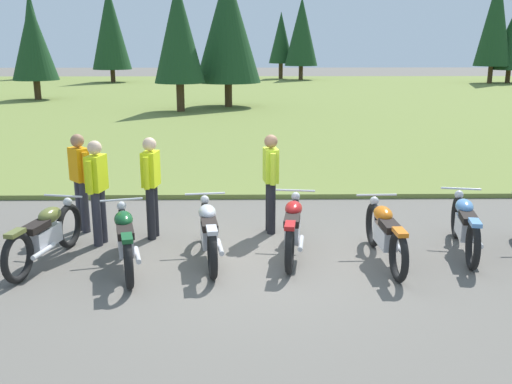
{
  "coord_description": "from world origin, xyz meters",
  "views": [
    {
      "loc": [
        -0.13,
        -8.01,
        3.12
      ],
      "look_at": [
        0.0,
        0.6,
        0.9
      ],
      "focal_mm": 40.63,
      "sensor_mm": 36.0,
      "label": 1
    }
  ],
  "objects_px": {
    "rider_in_hivis_vest": "(151,182)",
    "rider_near_row_end": "(271,178)",
    "rider_with_back_turned": "(80,177)",
    "motorcycle_sky_blue": "(465,225)",
    "rider_checking_bike": "(97,186)",
    "motorcycle_silver": "(209,231)",
    "motorcycle_red": "(293,227)",
    "motorcycle_olive": "(45,234)",
    "motorcycle_orange": "(385,233)",
    "motorcycle_british_green": "(125,239)"
  },
  "relations": [
    {
      "from": "rider_near_row_end",
      "to": "rider_with_back_turned",
      "type": "height_order",
      "value": "same"
    },
    {
      "from": "rider_with_back_turned",
      "to": "motorcycle_red",
      "type": "bearing_deg",
      "value": -19.2
    },
    {
      "from": "motorcycle_red",
      "to": "rider_with_back_turned",
      "type": "height_order",
      "value": "rider_with_back_turned"
    },
    {
      "from": "rider_in_hivis_vest",
      "to": "rider_near_row_end",
      "type": "bearing_deg",
      "value": 7.44
    },
    {
      "from": "motorcycle_olive",
      "to": "motorcycle_orange",
      "type": "distance_m",
      "value": 4.93
    },
    {
      "from": "motorcycle_silver",
      "to": "motorcycle_red",
      "type": "relative_size",
      "value": 1.0
    },
    {
      "from": "motorcycle_british_green",
      "to": "rider_with_back_turned",
      "type": "height_order",
      "value": "rider_with_back_turned"
    },
    {
      "from": "motorcycle_orange",
      "to": "rider_checking_bike",
      "type": "distance_m",
      "value": 4.47
    },
    {
      "from": "motorcycle_olive",
      "to": "motorcycle_red",
      "type": "height_order",
      "value": "same"
    },
    {
      "from": "motorcycle_british_green",
      "to": "rider_with_back_turned",
      "type": "distance_m",
      "value": 2.1
    },
    {
      "from": "motorcycle_orange",
      "to": "rider_with_back_turned",
      "type": "relative_size",
      "value": 1.26
    },
    {
      "from": "rider_in_hivis_vest",
      "to": "rider_with_back_turned",
      "type": "xyz_separation_m",
      "value": [
        -1.25,
        0.37,
        0.0
      ]
    },
    {
      "from": "motorcycle_sky_blue",
      "to": "motorcycle_british_green",
      "type": "bearing_deg",
      "value": -173.37
    },
    {
      "from": "motorcycle_olive",
      "to": "rider_with_back_turned",
      "type": "distance_m",
      "value": 1.58
    },
    {
      "from": "motorcycle_red",
      "to": "rider_near_row_end",
      "type": "xyz_separation_m",
      "value": [
        -0.29,
        1.1,
        0.51
      ]
    },
    {
      "from": "motorcycle_olive",
      "to": "rider_in_hivis_vest",
      "type": "distance_m",
      "value": 1.85
    },
    {
      "from": "motorcycle_orange",
      "to": "motorcycle_sky_blue",
      "type": "xyz_separation_m",
      "value": [
        1.31,
        0.38,
        0.0
      ]
    },
    {
      "from": "motorcycle_british_green",
      "to": "rider_checking_bike",
      "type": "height_order",
      "value": "rider_checking_bike"
    },
    {
      "from": "motorcycle_red",
      "to": "motorcycle_orange",
      "type": "relative_size",
      "value": 1.0
    },
    {
      "from": "motorcycle_olive",
      "to": "motorcycle_orange",
      "type": "height_order",
      "value": "same"
    },
    {
      "from": "motorcycle_silver",
      "to": "motorcycle_orange",
      "type": "xyz_separation_m",
      "value": [
        2.58,
        -0.12,
        0.0
      ]
    },
    {
      "from": "motorcycle_british_green",
      "to": "motorcycle_orange",
      "type": "xyz_separation_m",
      "value": [
        3.73,
        0.2,
        0.0
      ]
    },
    {
      "from": "rider_in_hivis_vest",
      "to": "motorcycle_olive",
      "type": "bearing_deg",
      "value": -140.55
    },
    {
      "from": "motorcycle_silver",
      "to": "rider_in_hivis_vest",
      "type": "bearing_deg",
      "value": 133.64
    },
    {
      "from": "motorcycle_sky_blue",
      "to": "rider_near_row_end",
      "type": "bearing_deg",
      "value": 160.71
    },
    {
      "from": "motorcycle_british_green",
      "to": "motorcycle_silver",
      "type": "bearing_deg",
      "value": 15.71
    },
    {
      "from": "motorcycle_orange",
      "to": "motorcycle_sky_blue",
      "type": "height_order",
      "value": "same"
    },
    {
      "from": "motorcycle_olive",
      "to": "rider_checking_bike",
      "type": "bearing_deg",
      "value": 55.14
    },
    {
      "from": "rider_near_row_end",
      "to": "rider_with_back_turned",
      "type": "xyz_separation_m",
      "value": [
        -3.19,
        0.11,
        0.0
      ]
    },
    {
      "from": "rider_near_row_end",
      "to": "rider_in_hivis_vest",
      "type": "distance_m",
      "value": 1.96
    },
    {
      "from": "rider_in_hivis_vest",
      "to": "motorcycle_red",
      "type": "bearing_deg",
      "value": -20.71
    },
    {
      "from": "rider_checking_bike",
      "to": "motorcycle_orange",
      "type": "bearing_deg",
      "value": -11.05
    },
    {
      "from": "motorcycle_silver",
      "to": "rider_with_back_turned",
      "type": "xyz_separation_m",
      "value": [
        -2.23,
        1.4,
        0.51
      ]
    },
    {
      "from": "rider_checking_bike",
      "to": "motorcycle_red",
      "type": "bearing_deg",
      "value": -10.19
    },
    {
      "from": "rider_in_hivis_vest",
      "to": "rider_checking_bike",
      "type": "distance_m",
      "value": 0.85
    },
    {
      "from": "motorcycle_olive",
      "to": "rider_near_row_end",
      "type": "distance_m",
      "value": 3.63
    },
    {
      "from": "rider_with_back_turned",
      "to": "motorcycle_olive",
      "type": "bearing_deg",
      "value": -94.66
    },
    {
      "from": "rider_with_back_turned",
      "to": "motorcycle_sky_blue",
      "type": "bearing_deg",
      "value": -10.53
    },
    {
      "from": "motorcycle_british_green",
      "to": "rider_with_back_turned",
      "type": "xyz_separation_m",
      "value": [
        -1.08,
        1.72,
        0.51
      ]
    },
    {
      "from": "motorcycle_olive",
      "to": "rider_near_row_end",
      "type": "xyz_separation_m",
      "value": [
        3.32,
        1.38,
        0.51
      ]
    },
    {
      "from": "motorcycle_british_green",
      "to": "rider_near_row_end",
      "type": "xyz_separation_m",
      "value": [
        2.12,
        1.61,
        0.51
      ]
    },
    {
      "from": "motorcycle_sky_blue",
      "to": "rider_checking_bike",
      "type": "bearing_deg",
      "value": 175.28
    },
    {
      "from": "motorcycle_orange",
      "to": "rider_near_row_end",
      "type": "height_order",
      "value": "rider_near_row_end"
    },
    {
      "from": "motorcycle_british_green",
      "to": "rider_in_hivis_vest",
      "type": "relative_size",
      "value": 1.23
    },
    {
      "from": "rider_with_back_turned",
      "to": "motorcycle_british_green",
      "type": "bearing_deg",
      "value": -57.99
    },
    {
      "from": "motorcycle_olive",
      "to": "motorcycle_silver",
      "type": "distance_m",
      "value": 2.35
    },
    {
      "from": "motorcycle_sky_blue",
      "to": "rider_in_hivis_vest",
      "type": "bearing_deg",
      "value": 171.02
    },
    {
      "from": "motorcycle_olive",
      "to": "rider_near_row_end",
      "type": "bearing_deg",
      "value": 22.62
    },
    {
      "from": "rider_near_row_end",
      "to": "motorcycle_sky_blue",
      "type": "bearing_deg",
      "value": -19.29
    },
    {
      "from": "motorcycle_olive",
      "to": "motorcycle_red",
      "type": "relative_size",
      "value": 0.99
    }
  ]
}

